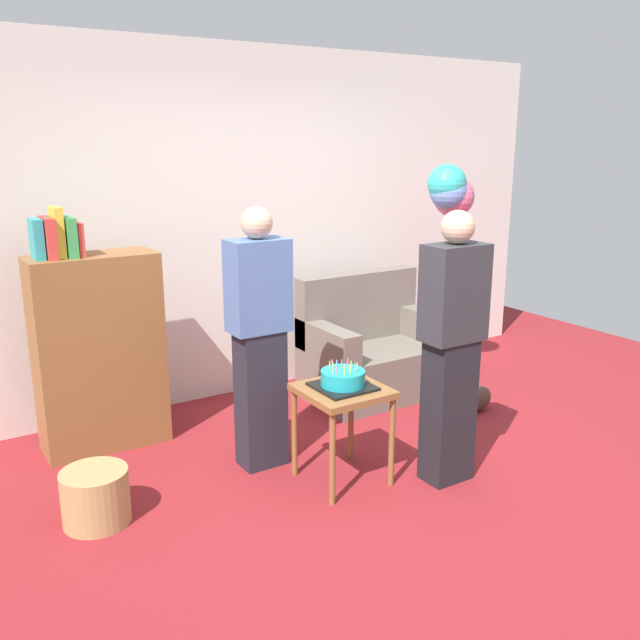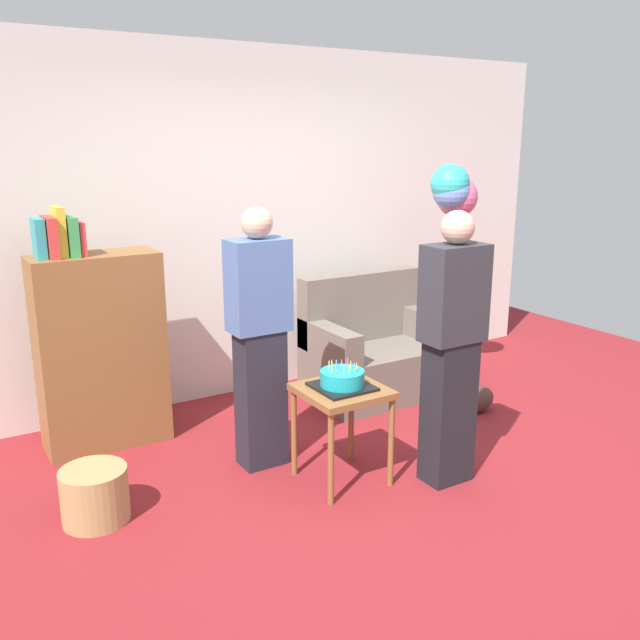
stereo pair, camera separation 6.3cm
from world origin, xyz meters
name	(u,v)px [view 2 (the right image)]	position (x,y,z in m)	size (l,w,h in m)	color
ground_plane	(396,491)	(0.00, 0.00, 0.00)	(8.00, 8.00, 0.00)	maroon
wall_back	(241,225)	(0.00, 2.05, 1.35)	(6.00, 0.10, 2.70)	silver
couch	(375,352)	(0.84, 1.39, 0.34)	(1.10, 0.70, 0.96)	#6B6056
bookshelf	(100,348)	(-1.28, 1.56, 0.68)	(0.80, 0.36, 1.61)	brown
side_table	(342,402)	(-0.20, 0.29, 0.50)	(0.48, 0.48, 0.59)	brown
birthday_cake	(342,380)	(-0.20, 0.29, 0.64)	(0.32, 0.32, 0.17)	black
person_blowing_candles	(259,338)	(-0.51, 0.74, 0.83)	(0.36, 0.22, 1.63)	#23232D
person_holding_cake	(451,348)	(0.35, -0.03, 0.83)	(0.36, 0.22, 1.63)	black
wicker_basket	(95,495)	(-1.59, 0.60, 0.15)	(0.36, 0.36, 0.30)	#A88451
handbag	(479,400)	(1.27, 0.64, 0.10)	(0.28, 0.14, 0.20)	#473328
balloon_bunch	(453,191)	(1.39, 1.16, 1.62)	(0.41, 0.33, 1.82)	silver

